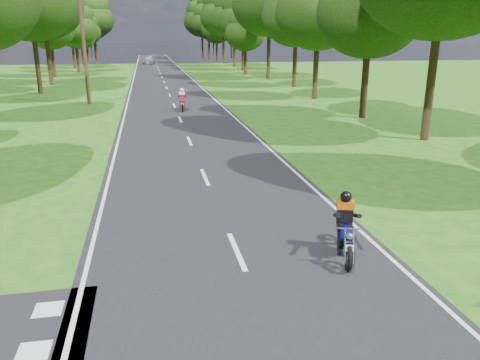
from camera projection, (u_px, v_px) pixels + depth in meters
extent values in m
plane|color=#1D5B14|center=(256.00, 297.00, 8.89)|extent=(160.00, 160.00, 0.00)
cube|color=black|center=(162.00, 77.00, 55.76)|extent=(7.00, 140.00, 0.02)
cube|color=silver|center=(237.00, 251.00, 10.75)|extent=(0.12, 2.00, 0.01)
cube|color=silver|center=(205.00, 177.00, 16.38)|extent=(0.12, 2.00, 0.01)
cube|color=silver|center=(189.00, 141.00, 22.00)|extent=(0.12, 2.00, 0.01)
cube|color=silver|center=(180.00, 119.00, 27.63)|extent=(0.12, 2.00, 0.01)
cube|color=silver|center=(174.00, 105.00, 33.25)|extent=(0.12, 2.00, 0.01)
cube|color=silver|center=(170.00, 95.00, 38.88)|extent=(0.12, 2.00, 0.01)
cube|color=silver|center=(167.00, 88.00, 44.50)|extent=(0.12, 2.00, 0.01)
cube|color=silver|center=(164.00, 82.00, 50.13)|extent=(0.12, 2.00, 0.01)
cube|color=silver|center=(162.00, 77.00, 55.75)|extent=(0.12, 2.00, 0.01)
cube|color=silver|center=(160.00, 73.00, 61.38)|extent=(0.12, 2.00, 0.01)
cube|color=silver|center=(159.00, 70.00, 67.00)|extent=(0.12, 2.00, 0.01)
cube|color=silver|center=(158.00, 68.00, 72.63)|extent=(0.12, 2.00, 0.01)
cube|color=silver|center=(157.00, 65.00, 78.25)|extent=(0.12, 2.00, 0.01)
cube|color=silver|center=(156.00, 63.00, 83.88)|extent=(0.12, 2.00, 0.01)
cube|color=silver|center=(155.00, 62.00, 89.50)|extent=(0.12, 2.00, 0.01)
cube|color=silver|center=(155.00, 60.00, 95.13)|extent=(0.12, 2.00, 0.01)
cube|color=silver|center=(154.00, 59.00, 100.75)|extent=(0.12, 2.00, 0.01)
cube|color=silver|center=(153.00, 57.00, 106.38)|extent=(0.12, 2.00, 0.01)
cube|color=silver|center=(153.00, 56.00, 112.00)|extent=(0.12, 2.00, 0.01)
cube|color=silver|center=(153.00, 55.00, 117.63)|extent=(0.12, 2.00, 0.01)
cube|color=silver|center=(134.00, 78.00, 55.15)|extent=(0.10, 140.00, 0.01)
cube|color=silver|center=(190.00, 77.00, 56.36)|extent=(0.10, 140.00, 0.01)
cube|color=silver|center=(34.00, 351.00, 7.34)|extent=(0.50, 0.50, 0.01)
cube|color=silver|center=(48.00, 309.00, 8.46)|extent=(0.50, 0.50, 0.01)
cylinder|color=black|center=(38.00, 68.00, 39.63)|extent=(0.40, 0.40, 4.32)
ellipsoid|color=black|center=(29.00, 1.00, 38.06)|extent=(7.56, 7.56, 6.42)
cylinder|color=black|center=(49.00, 63.00, 46.57)|extent=(0.40, 0.40, 4.40)
ellipsoid|color=black|center=(42.00, 5.00, 44.96)|extent=(7.71, 7.71, 6.55)
cylinder|color=black|center=(53.00, 63.00, 55.57)|extent=(0.40, 0.40, 3.20)
ellipsoid|color=black|center=(49.00, 29.00, 54.41)|extent=(5.60, 5.60, 4.76)
ellipsoid|color=black|center=(48.00, 15.00, 53.95)|extent=(4.80, 4.80, 4.08)
ellipsoid|color=black|center=(46.00, 0.00, 53.49)|extent=(3.60, 3.60, 3.06)
cylinder|color=black|center=(78.00, 60.00, 62.83)|extent=(0.40, 0.40, 3.22)
ellipsoid|color=black|center=(75.00, 29.00, 61.65)|extent=(5.64, 5.64, 4.79)
ellipsoid|color=black|center=(74.00, 17.00, 61.19)|extent=(4.83, 4.83, 4.11)
ellipsoid|color=black|center=(72.00, 4.00, 60.73)|extent=(3.62, 3.62, 3.08)
cylinder|color=black|center=(74.00, 56.00, 69.76)|extent=(0.40, 0.40, 3.61)
ellipsoid|color=black|center=(71.00, 25.00, 68.45)|extent=(6.31, 6.31, 5.37)
ellipsoid|color=black|center=(69.00, 12.00, 67.93)|extent=(5.41, 5.41, 4.60)
cylinder|color=black|center=(83.00, 57.00, 77.30)|extent=(0.40, 0.40, 2.67)
ellipsoid|color=black|center=(81.00, 37.00, 76.33)|extent=(4.67, 4.67, 3.97)
ellipsoid|color=black|center=(80.00, 28.00, 75.95)|extent=(4.00, 4.00, 3.40)
ellipsoid|color=black|center=(79.00, 20.00, 75.56)|extent=(3.00, 3.00, 2.55)
cylinder|color=black|center=(88.00, 54.00, 85.78)|extent=(0.40, 0.40, 3.09)
ellipsoid|color=black|center=(86.00, 32.00, 84.66)|extent=(5.40, 5.40, 4.59)
ellipsoid|color=black|center=(85.00, 24.00, 84.21)|extent=(4.63, 4.63, 3.93)
ellipsoid|color=black|center=(84.00, 15.00, 83.77)|extent=(3.47, 3.47, 2.95)
cylinder|color=black|center=(96.00, 49.00, 91.86)|extent=(0.40, 0.40, 4.48)
ellipsoid|color=black|center=(94.00, 19.00, 90.23)|extent=(7.84, 7.84, 6.66)
ellipsoid|color=black|center=(92.00, 7.00, 89.58)|extent=(6.72, 6.72, 5.71)
cylinder|color=black|center=(95.00, 49.00, 100.14)|extent=(0.40, 0.40, 4.09)
ellipsoid|color=black|center=(93.00, 24.00, 98.65)|extent=(7.16, 7.16, 6.09)
ellipsoid|color=black|center=(92.00, 14.00, 98.06)|extent=(6.14, 6.14, 5.22)
ellipsoid|color=black|center=(91.00, 4.00, 97.47)|extent=(4.61, 4.61, 3.92)
cylinder|color=black|center=(430.00, 92.00, 21.69)|extent=(0.40, 0.40, 4.56)
cylinder|color=black|center=(364.00, 88.00, 27.90)|extent=(0.40, 0.40, 3.49)
ellipsoid|color=black|center=(370.00, 12.00, 26.63)|extent=(6.12, 6.12, 5.20)
cylinder|color=black|center=(315.00, 75.00, 36.23)|extent=(0.40, 0.40, 3.69)
ellipsoid|color=black|center=(318.00, 13.00, 34.89)|extent=(6.46, 6.46, 5.49)
cylinder|color=black|center=(295.00, 67.00, 44.71)|extent=(0.40, 0.40, 3.74)
ellipsoid|color=black|center=(296.00, 16.00, 43.35)|extent=(6.55, 6.55, 5.57)
cylinder|color=black|center=(269.00, 58.00, 52.28)|extent=(0.40, 0.40, 4.64)
ellipsoid|color=black|center=(269.00, 4.00, 50.59)|extent=(8.12, 8.12, 6.91)
cylinder|color=black|center=(245.00, 63.00, 59.07)|extent=(0.40, 0.40, 2.91)
ellipsoid|color=black|center=(245.00, 33.00, 58.01)|extent=(5.09, 5.09, 4.33)
ellipsoid|color=black|center=(245.00, 21.00, 57.59)|extent=(4.36, 4.36, 3.71)
ellipsoid|color=black|center=(245.00, 9.00, 57.18)|extent=(3.27, 3.27, 2.78)
cylinder|color=black|center=(243.00, 57.00, 66.16)|extent=(0.40, 0.40, 3.88)
ellipsoid|color=black|center=(243.00, 21.00, 64.75)|extent=(6.78, 6.78, 5.77)
ellipsoid|color=black|center=(243.00, 6.00, 64.19)|extent=(5.81, 5.81, 4.94)
cylinder|color=black|center=(234.00, 53.00, 74.12)|extent=(0.40, 0.40, 4.18)
ellipsoid|color=black|center=(234.00, 19.00, 72.60)|extent=(7.31, 7.31, 6.21)
ellipsoid|color=black|center=(234.00, 5.00, 72.00)|extent=(6.27, 6.27, 5.33)
cylinder|color=black|center=(224.00, 50.00, 82.40)|extent=(0.40, 0.40, 4.63)
ellipsoid|color=black|center=(223.00, 16.00, 80.71)|extent=(8.11, 8.11, 6.89)
ellipsoid|color=black|center=(223.00, 2.00, 80.05)|extent=(6.95, 6.95, 5.91)
cylinder|color=black|center=(217.00, 53.00, 89.40)|extent=(0.40, 0.40, 3.36)
ellipsoid|color=black|center=(217.00, 30.00, 88.17)|extent=(5.88, 5.88, 5.00)
ellipsoid|color=black|center=(216.00, 21.00, 87.69)|extent=(5.04, 5.04, 4.29)
ellipsoid|color=black|center=(216.00, 11.00, 87.20)|extent=(3.78, 3.78, 3.21)
cylinder|color=black|center=(209.00, 50.00, 95.96)|extent=(0.40, 0.40, 4.09)
ellipsoid|color=black|center=(209.00, 24.00, 94.48)|extent=(7.15, 7.15, 6.08)
ellipsoid|color=black|center=(208.00, 13.00, 93.89)|extent=(6.13, 6.13, 5.21)
ellipsoid|color=black|center=(208.00, 3.00, 93.30)|extent=(4.60, 4.60, 3.91)
cylinder|color=black|center=(202.00, 48.00, 103.09)|extent=(0.40, 0.40, 4.48)
ellipsoid|color=black|center=(202.00, 21.00, 101.46)|extent=(7.84, 7.84, 6.66)
ellipsoid|color=black|center=(202.00, 11.00, 100.82)|extent=(6.72, 6.72, 5.71)
ellipsoid|color=black|center=(201.00, 0.00, 100.17)|extent=(5.04, 5.04, 4.28)
cylinder|color=black|center=(92.00, 48.00, 108.86)|extent=(0.40, 0.40, 3.84)
ellipsoid|color=black|center=(90.00, 27.00, 107.47)|extent=(6.72, 6.72, 5.71)
ellipsoid|color=black|center=(89.00, 19.00, 106.91)|extent=(5.76, 5.76, 4.90)
ellipsoid|color=black|center=(88.00, 10.00, 106.36)|extent=(4.32, 4.32, 3.67)
cylinder|color=black|center=(214.00, 47.00, 116.03)|extent=(0.40, 0.40, 4.16)
ellipsoid|color=black|center=(213.00, 25.00, 114.52)|extent=(7.28, 7.28, 6.19)
ellipsoid|color=black|center=(213.00, 17.00, 113.92)|extent=(6.24, 6.24, 5.30)
ellipsoid|color=black|center=(213.00, 8.00, 113.32)|extent=(4.68, 4.68, 3.98)
cylinder|color=black|center=(74.00, 51.00, 94.48)|extent=(0.40, 0.40, 3.52)
ellipsoid|color=black|center=(71.00, 29.00, 93.20)|extent=(6.16, 6.16, 5.24)
ellipsoid|color=black|center=(70.00, 20.00, 92.69)|extent=(5.28, 5.28, 4.49)
ellipsoid|color=black|center=(69.00, 10.00, 92.19)|extent=(3.96, 3.96, 3.37)
cylinder|color=black|center=(231.00, 48.00, 103.22)|extent=(0.40, 0.40, 4.48)
ellipsoid|color=black|center=(231.00, 21.00, 101.60)|extent=(7.84, 7.84, 6.66)
ellipsoid|color=black|center=(231.00, 11.00, 100.95)|extent=(6.72, 6.72, 5.71)
ellipsoid|color=black|center=(231.00, 0.00, 100.30)|extent=(5.04, 5.04, 4.28)
cylinder|color=#382616|center=(84.00, 47.00, 32.85)|extent=(0.26, 0.26, 8.00)
imported|color=#B6B9BE|center=(149.00, 60.00, 81.86)|extent=(2.49, 4.43, 1.42)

